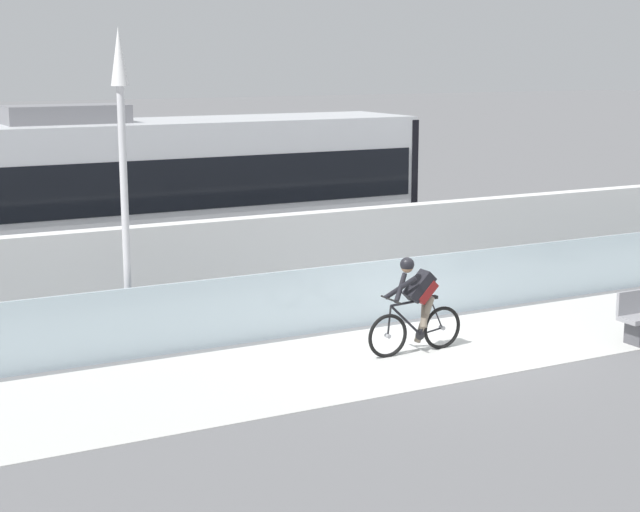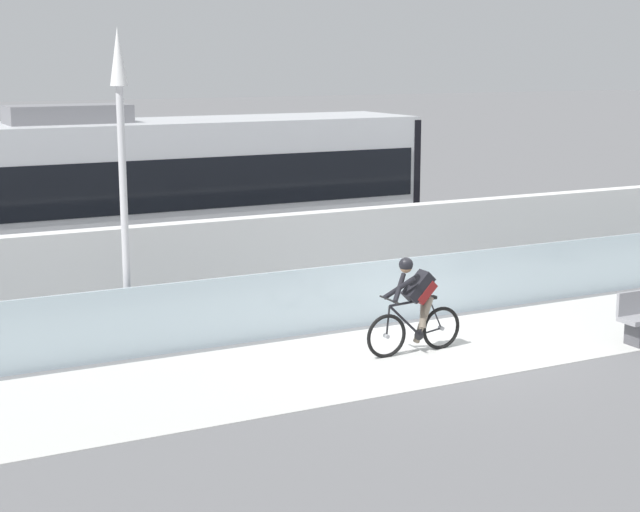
% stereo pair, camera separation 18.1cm
% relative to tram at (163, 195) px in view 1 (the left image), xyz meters
% --- Properties ---
extents(ground_plane, '(200.00, 200.00, 0.00)m').
position_rel_tram_xyz_m(ground_plane, '(2.29, -6.85, -1.89)').
color(ground_plane, slate).
extents(bike_path_deck, '(32.00, 3.20, 0.01)m').
position_rel_tram_xyz_m(bike_path_deck, '(2.29, -6.85, -1.89)').
color(bike_path_deck, silver).
rests_on(bike_path_deck, ground).
extents(glass_parapet, '(32.00, 0.05, 1.16)m').
position_rel_tram_xyz_m(glass_parapet, '(2.29, -5.00, -1.31)').
color(glass_parapet, silver).
rests_on(glass_parapet, ground).
extents(concrete_barrier_wall, '(32.00, 0.36, 1.83)m').
position_rel_tram_xyz_m(concrete_barrier_wall, '(2.29, -3.20, -0.98)').
color(concrete_barrier_wall, white).
rests_on(concrete_barrier_wall, ground).
extents(tram_rail_near, '(32.00, 0.08, 0.01)m').
position_rel_tram_xyz_m(tram_rail_near, '(2.29, -0.72, -1.89)').
color(tram_rail_near, '#595654').
rests_on(tram_rail_near, ground).
extents(tram_rail_far, '(32.00, 0.08, 0.01)m').
position_rel_tram_xyz_m(tram_rail_far, '(2.29, 0.72, -1.89)').
color(tram_rail_far, '#595654').
rests_on(tram_rail_far, ground).
extents(tram, '(11.06, 2.54, 3.81)m').
position_rel_tram_xyz_m(tram, '(0.00, 0.00, 0.00)').
color(tram, silver).
rests_on(tram, ground).
extents(cyclist_on_bike, '(1.77, 0.58, 1.61)m').
position_rel_tram_xyz_m(cyclist_on_bike, '(1.84, -6.85, -1.11)').
color(cyclist_on_bike, black).
rests_on(cyclist_on_bike, ground).
extents(lamp_post_antenna, '(0.28, 0.28, 5.20)m').
position_rel_tram_xyz_m(lamp_post_antenna, '(-2.27, -4.70, 1.40)').
color(lamp_post_antenna, gray).
rests_on(lamp_post_antenna, ground).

